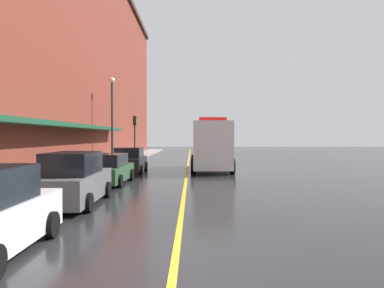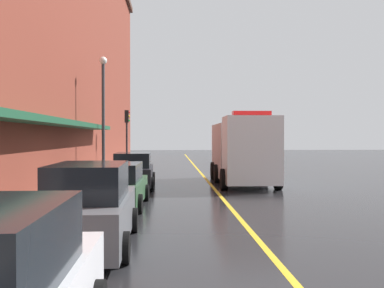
{
  "view_description": "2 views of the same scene",
  "coord_description": "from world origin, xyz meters",
  "px_view_note": "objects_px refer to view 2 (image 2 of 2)",
  "views": [
    {
      "loc": [
        0.34,
        -7.19,
        2.46
      ],
      "look_at": [
        0.2,
        20.41,
        1.89
      ],
      "focal_mm": 34.61,
      "sensor_mm": 36.0,
      "label": 1
    },
    {
      "loc": [
        -2.12,
        -4.08,
        2.49
      ],
      "look_at": [
        -0.59,
        27.08,
        2.0
      ],
      "focal_mm": 42.03,
      "sensor_mm": 36.0,
      "label": 2
    }
  ],
  "objects_px": {
    "parking_meter_0": "(53,188)",
    "traffic_light_near": "(127,128)",
    "parked_car_3": "(133,171)",
    "parking_meter_1": "(81,176)",
    "street_lamp_left": "(103,104)",
    "box_truck": "(242,151)",
    "parked_car_1": "(90,208)",
    "parked_car_2": "(117,186)"
  },
  "relations": [
    {
      "from": "parking_meter_1",
      "to": "traffic_light_near",
      "type": "xyz_separation_m",
      "value": [
        0.06,
        16.78,
        2.1
      ]
    },
    {
      "from": "parked_car_1",
      "to": "parked_car_2",
      "type": "xyz_separation_m",
      "value": [
        -0.07,
        5.79,
        -0.14
      ]
    },
    {
      "from": "parked_car_3",
      "to": "parked_car_1",
      "type": "bearing_deg",
      "value": 179.1
    },
    {
      "from": "parked_car_1",
      "to": "traffic_light_near",
      "type": "distance_m",
      "value": 23.2
    },
    {
      "from": "parking_meter_0",
      "to": "street_lamp_left",
      "type": "xyz_separation_m",
      "value": [
        -0.6,
        13.43,
        3.34
      ]
    },
    {
      "from": "box_truck",
      "to": "traffic_light_near",
      "type": "bearing_deg",
      "value": -143.48
    },
    {
      "from": "box_truck",
      "to": "parking_meter_1",
      "type": "relative_size",
      "value": 5.94
    },
    {
      "from": "box_truck",
      "to": "parking_meter_0",
      "type": "xyz_separation_m",
      "value": [
        -7.06,
        -11.04,
        -0.7
      ]
    },
    {
      "from": "traffic_light_near",
      "to": "box_truck",
      "type": "bearing_deg",
      "value": -53.88
    },
    {
      "from": "box_truck",
      "to": "street_lamp_left",
      "type": "relative_size",
      "value": 1.14
    },
    {
      "from": "parked_car_1",
      "to": "street_lamp_left",
      "type": "xyz_separation_m",
      "value": [
        -2.04,
        15.85,
        3.52
      ]
    },
    {
      "from": "traffic_light_near",
      "to": "parked_car_2",
      "type": "bearing_deg",
      "value": -85.67
    },
    {
      "from": "parked_car_3",
      "to": "box_truck",
      "type": "height_order",
      "value": "box_truck"
    },
    {
      "from": "traffic_light_near",
      "to": "parking_meter_0",
      "type": "bearing_deg",
      "value": -90.17
    },
    {
      "from": "parked_car_1",
      "to": "parking_meter_1",
      "type": "relative_size",
      "value": 3.58
    },
    {
      "from": "traffic_light_near",
      "to": "parked_car_1",
      "type": "bearing_deg",
      "value": -86.57
    },
    {
      "from": "parked_car_2",
      "to": "parking_meter_0",
      "type": "relative_size",
      "value": 3.56
    },
    {
      "from": "street_lamp_left",
      "to": "parked_car_3",
      "type": "bearing_deg",
      "value": -62.24
    },
    {
      "from": "box_truck",
      "to": "parking_meter_0",
      "type": "bearing_deg",
      "value": -32.2
    },
    {
      "from": "parked_car_3",
      "to": "parking_meter_1",
      "type": "distance_m",
      "value": 5.92
    },
    {
      "from": "parked_car_2",
      "to": "parked_car_1",
      "type": "bearing_deg",
      "value": -177.77
    },
    {
      "from": "parked_car_3",
      "to": "street_lamp_left",
      "type": "bearing_deg",
      "value": 26.78
    },
    {
      "from": "street_lamp_left",
      "to": "parked_car_2",
      "type": "bearing_deg",
      "value": -78.93
    },
    {
      "from": "parked_car_2",
      "to": "parking_meter_1",
      "type": "distance_m",
      "value": 1.48
    },
    {
      "from": "parking_meter_1",
      "to": "parked_car_2",
      "type": "bearing_deg",
      "value": -19.03
    },
    {
      "from": "parked_car_3",
      "to": "parking_meter_1",
      "type": "relative_size",
      "value": 3.52
    },
    {
      "from": "parking_meter_1",
      "to": "street_lamp_left",
      "type": "height_order",
      "value": "street_lamp_left"
    },
    {
      "from": "parking_meter_1",
      "to": "street_lamp_left",
      "type": "bearing_deg",
      "value": 93.58
    },
    {
      "from": "box_truck",
      "to": "parking_meter_1",
      "type": "height_order",
      "value": "box_truck"
    },
    {
      "from": "parked_car_1",
      "to": "parking_meter_0",
      "type": "distance_m",
      "value": 2.83
    },
    {
      "from": "parked_car_3",
      "to": "street_lamp_left",
      "type": "distance_m",
      "value": 5.64
    },
    {
      "from": "parking_meter_0",
      "to": "parking_meter_1",
      "type": "xyz_separation_m",
      "value": [
        0.0,
        3.84,
        0.0
      ]
    },
    {
      "from": "box_truck",
      "to": "traffic_light_near",
      "type": "relative_size",
      "value": 1.84
    },
    {
      "from": "parking_meter_0",
      "to": "traffic_light_near",
      "type": "distance_m",
      "value": 20.72
    },
    {
      "from": "box_truck",
      "to": "traffic_light_near",
      "type": "height_order",
      "value": "traffic_light_near"
    },
    {
      "from": "parked_car_2",
      "to": "parking_meter_1",
      "type": "bearing_deg",
      "value": 72.46
    },
    {
      "from": "box_truck",
      "to": "parking_meter_1",
      "type": "distance_m",
      "value": 10.1
    },
    {
      "from": "parked_car_3",
      "to": "box_truck",
      "type": "bearing_deg",
      "value": -76.47
    },
    {
      "from": "parked_car_3",
      "to": "box_truck",
      "type": "relative_size",
      "value": 0.59
    },
    {
      "from": "parked_car_3",
      "to": "parking_meter_1",
      "type": "bearing_deg",
      "value": 165.07
    },
    {
      "from": "box_truck",
      "to": "traffic_light_near",
      "type": "xyz_separation_m",
      "value": [
        -6.99,
        9.58,
        1.4
      ]
    },
    {
      "from": "parking_meter_0",
      "to": "traffic_light_near",
      "type": "relative_size",
      "value": 0.31
    }
  ]
}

